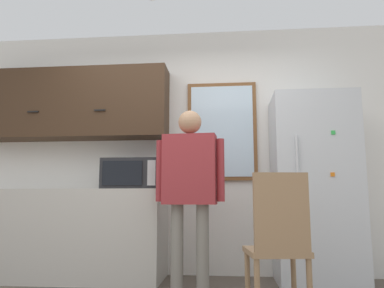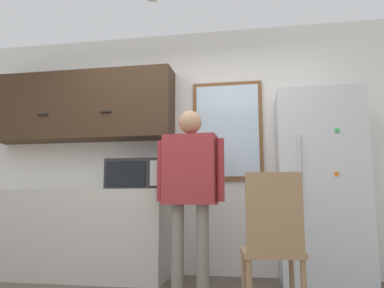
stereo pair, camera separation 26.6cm
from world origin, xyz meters
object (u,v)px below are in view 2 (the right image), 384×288
at_px(microwave, 137,175).
at_px(person, 190,179).
at_px(chair, 273,239).
at_px(refrigerator, 320,187).

xyz_separation_m(microwave, person, (0.62, -0.38, -0.07)).
bearing_deg(chair, refrigerator, -123.72).
relative_size(person, refrigerator, 0.88).
bearing_deg(microwave, refrigerator, 1.70).
distance_m(microwave, refrigerator, 1.80).
relative_size(microwave, person, 0.35).
height_order(microwave, refrigerator, refrigerator).
relative_size(refrigerator, chair, 1.85).
distance_m(person, refrigerator, 1.25).
bearing_deg(microwave, chair, -35.65).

